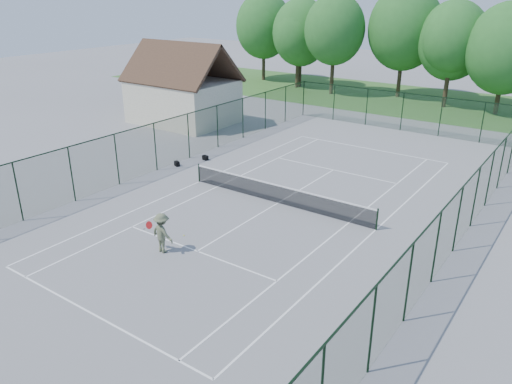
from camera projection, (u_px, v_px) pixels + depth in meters
ground at (278, 203)px, 26.36m from camera, size 140.00×140.00×0.00m
grass_far at (444, 104)px, 49.02m from camera, size 80.00×16.00×0.01m
court_lines at (278, 203)px, 26.35m from camera, size 11.05×23.85×0.01m
tennis_net at (278, 193)px, 26.14m from camera, size 11.08×0.08×1.10m
fence_enclosure at (278, 175)px, 25.77m from camera, size 18.05×36.05×3.02m
utility_building at (182, 85)px, 41.30m from camera, size 8.60×6.27×6.63m
tree_line_far at (453, 41)px, 46.76m from camera, size 39.40×6.40×9.70m
sports_bag_a at (177, 164)px, 31.83m from camera, size 0.45×0.37×0.31m
sports_bag_b at (205, 158)px, 32.96m from camera, size 0.43×0.30×0.30m
tennis_player at (162, 233)px, 21.16m from camera, size 1.79×0.92×1.78m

